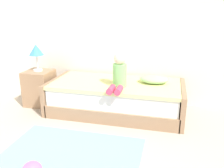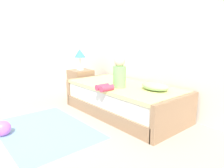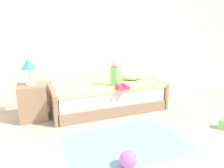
{
  "view_description": "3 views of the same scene",
  "coord_description": "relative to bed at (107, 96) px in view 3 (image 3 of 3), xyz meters",
  "views": [
    {
      "loc": [
        0.6,
        -1.49,
        1.61
      ],
      "look_at": [
        -0.21,
        1.75,
        0.55
      ],
      "focal_mm": 38.3,
      "sensor_mm": 36.0,
      "label": 1
    },
    {
      "loc": [
        2.22,
        -0.32,
        1.24
      ],
      "look_at": [
        -0.21,
        1.75,
        0.55
      ],
      "focal_mm": 32.85,
      "sensor_mm": 36.0,
      "label": 2
    },
    {
      "loc": [
        -1.54,
        -1.61,
        1.49
      ],
      "look_at": [
        -0.21,
        1.75,
        0.55
      ],
      "focal_mm": 33.58,
      "sensor_mm": 36.0,
      "label": 3
    }
  ],
  "objects": [
    {
      "name": "toy_block",
      "position": [
        1.38,
        -1.47,
        -0.17
      ],
      "size": [
        0.2,
        0.2,
        0.14
      ],
      "primitive_type": "cube",
      "rotation": [
        0.0,
        0.0,
        2.29
      ],
      "color": "#7FD872",
      "rests_on": "ground"
    },
    {
      "name": "wall_rear",
      "position": [
        0.21,
        0.6,
        1.2
      ],
      "size": [
        7.2,
        0.1,
        2.9
      ],
      "primitive_type": "cube",
      "color": "silver",
      "rests_on": "ground"
    },
    {
      "name": "child_figure",
      "position": [
        0.1,
        -0.23,
        0.46
      ],
      "size": [
        0.2,
        0.51,
        0.5
      ],
      "color": "#7FC672",
      "rests_on": "bed"
    },
    {
      "name": "bed",
      "position": [
        0.0,
        0.0,
        0.0
      ],
      "size": [
        2.11,
        1.0,
        0.5
      ],
      "color": "#997556",
      "rests_on": "ground"
    },
    {
      "name": "area_rug",
      "position": [
        -0.23,
        -1.3,
        -0.24
      ],
      "size": [
        1.6,
        1.1,
        0.01
      ],
      "primitive_type": "cube",
      "color": "#7AA8CC",
      "rests_on": "ground"
    },
    {
      "name": "ground_plane",
      "position": [
        0.21,
        -2.0,
        -0.25
      ],
      "size": [
        9.2,
        9.2,
        0.0
      ],
      "primitive_type": "plane",
      "color": "#B2A899"
    },
    {
      "name": "nightstand",
      "position": [
        -1.35,
        0.0,
        0.05
      ],
      "size": [
        0.44,
        0.44,
        0.6
      ],
      "primitive_type": "cube",
      "color": "#997556",
      "rests_on": "ground"
    },
    {
      "name": "pillow",
      "position": [
        0.58,
        0.1,
        0.32
      ],
      "size": [
        0.44,
        0.3,
        0.13
      ],
      "primitive_type": "ellipsoid",
      "color": "#99CC8C",
      "rests_on": "bed"
    },
    {
      "name": "table_lamp",
      "position": [
        -1.35,
        0.0,
        0.69
      ],
      "size": [
        0.24,
        0.24,
        0.45
      ],
      "color": "silver",
      "rests_on": "nightstand"
    },
    {
      "name": "toy_ball",
      "position": [
        -0.41,
        -1.79,
        -0.14
      ],
      "size": [
        0.2,
        0.2,
        0.2
      ],
      "primitive_type": "sphere",
      "color": "#CC66D8",
      "rests_on": "ground"
    }
  ]
}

